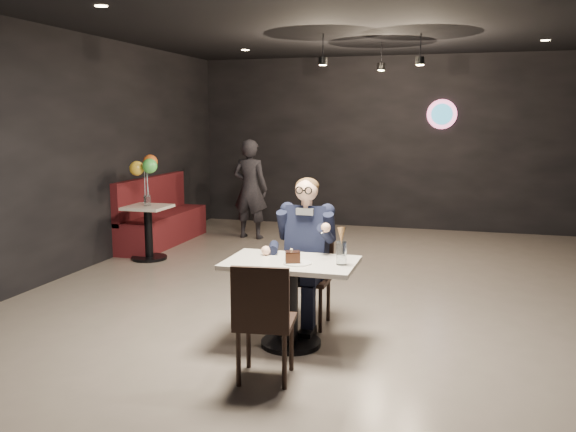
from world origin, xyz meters
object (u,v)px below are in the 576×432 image
(seated_man, at_px, (307,251))
(chair_near, at_px, (266,319))
(sundae_glass, at_px, (341,253))
(booth_bench, at_px, (163,211))
(side_table, at_px, (149,235))
(balloon_vase, at_px, (147,201))
(chair_far, at_px, (307,278))
(passerby, at_px, (250,189))
(main_table, at_px, (291,303))

(seated_man, bearing_deg, chair_near, -90.00)
(seated_man, xyz_separation_m, sundae_glass, (0.44, -0.57, 0.13))
(seated_man, height_order, booth_bench, seated_man)
(chair_near, xyz_separation_m, side_table, (-2.77, 3.26, -0.11))
(seated_man, bearing_deg, side_table, 143.99)
(booth_bench, xyz_separation_m, balloon_vase, (0.30, -1.00, 0.30))
(chair_far, distance_m, seated_man, 0.26)
(side_table, distance_m, passerby, 2.06)
(chair_near, xyz_separation_m, sundae_glass, (0.44, 0.68, 0.39))
(booth_bench, xyz_separation_m, side_table, (0.30, -1.00, -0.17))
(balloon_vase, bearing_deg, booth_bench, 106.70)
(sundae_glass, bearing_deg, balloon_vase, 141.14)
(side_table, bearing_deg, chair_near, -49.64)
(seated_man, xyz_separation_m, balloon_vase, (-2.77, 2.02, 0.10))
(chair_far, distance_m, passerby, 4.31)
(sundae_glass, xyz_separation_m, passerby, (-2.37, 4.41, -0.04))
(booth_bench, height_order, side_table, booth_bench)
(side_table, bearing_deg, main_table, -42.77)
(chair_far, relative_size, seated_man, 0.64)
(main_table, relative_size, chair_near, 1.20)
(chair_near, distance_m, seated_man, 1.27)
(seated_man, bearing_deg, chair_far, 0.00)
(chair_far, distance_m, sundae_glass, 0.82)
(chair_far, xyz_separation_m, passerby, (-1.93, 3.84, 0.34))
(main_table, bearing_deg, passerby, 113.72)
(chair_near, bearing_deg, balloon_vase, 123.03)
(seated_man, distance_m, passerby, 4.30)
(chair_far, height_order, balloon_vase, chair_far)
(main_table, height_order, chair_near, chair_near)
(main_table, xyz_separation_m, sundae_glass, (0.44, -0.02, 0.47))
(chair_far, bearing_deg, booth_bench, 135.54)
(chair_near, bearing_deg, seated_man, 82.67)
(chair_near, relative_size, booth_bench, 0.44)
(main_table, bearing_deg, seated_man, 90.00)
(chair_near, bearing_deg, sundae_glass, 49.84)
(sundae_glass, bearing_deg, main_table, 177.22)
(chair_near, distance_m, balloon_vase, 4.30)
(main_table, xyz_separation_m, passerby, (-1.93, 4.39, 0.43))
(sundae_glass, bearing_deg, booth_bench, 134.38)
(side_table, xyz_separation_m, passerby, (0.84, 1.83, 0.46))
(chair_far, distance_m, balloon_vase, 3.45)
(seated_man, height_order, passerby, passerby)
(main_table, relative_size, passerby, 0.68)
(seated_man, bearing_deg, balloon_vase, 143.99)
(sundae_glass, bearing_deg, passerby, 118.20)
(sundae_glass, distance_m, balloon_vase, 4.12)
(main_table, relative_size, side_table, 1.58)
(chair_far, xyz_separation_m, balloon_vase, (-2.77, 2.02, 0.36))
(chair_far, relative_size, chair_near, 1.00)
(sundae_glass, distance_m, booth_bench, 5.03)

